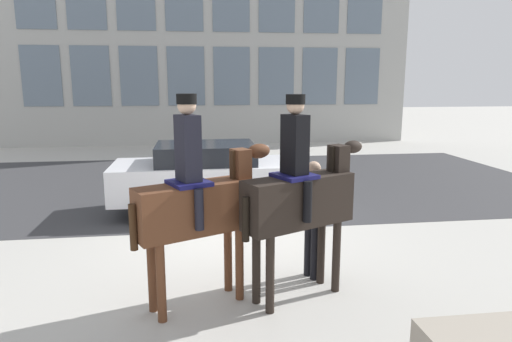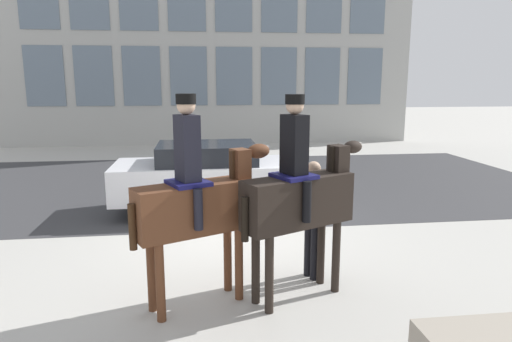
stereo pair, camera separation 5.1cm
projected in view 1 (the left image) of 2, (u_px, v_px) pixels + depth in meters
ground_plane at (236, 239)px, 8.30m from camera, size 80.00×80.00×0.00m
road_surface at (221, 183)px, 12.91m from camera, size 18.34×8.50×0.01m
mounted_horse_lead at (198, 201)px, 5.63m from camera, size 1.81×1.06×2.69m
mounted_horse_companion at (300, 195)px, 5.85m from camera, size 1.79×1.08×2.67m
pedestrian_bystander at (312, 210)px, 6.50m from camera, size 0.78×0.67×1.73m
street_car_near_lane at (210, 175)px, 9.99m from camera, size 4.21×1.80×1.50m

